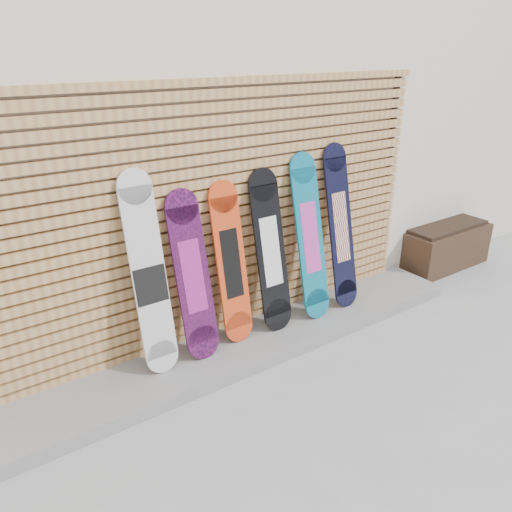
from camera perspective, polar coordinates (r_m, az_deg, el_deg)
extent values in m
plane|color=gray|center=(4.19, 5.98, -14.18)|extent=(80.00, 80.00, 0.00)
cube|color=beige|center=(6.61, -10.57, 16.45)|extent=(12.00, 5.00, 3.60)
cube|color=slate|center=(4.52, -1.14, -10.00)|extent=(4.60, 0.70, 0.12)
cube|color=#B07E49|center=(4.68, -3.13, -7.60)|extent=(4.20, 0.05, 0.08)
cube|color=#B07E49|center=(4.63, -3.16, -6.57)|extent=(4.20, 0.05, 0.08)
cube|color=#B07E49|center=(4.59, -3.18, -5.51)|extent=(4.20, 0.05, 0.07)
cube|color=#B07E49|center=(4.54, -3.21, -4.44)|extent=(4.20, 0.05, 0.07)
cube|color=#B07E49|center=(4.50, -3.24, -3.34)|extent=(4.20, 0.05, 0.07)
cube|color=#B07E49|center=(4.46, -3.26, -2.23)|extent=(4.20, 0.05, 0.07)
cube|color=#B07E49|center=(4.41, -3.29, -1.09)|extent=(4.20, 0.05, 0.07)
cube|color=#B07E49|center=(4.38, -3.32, 0.07)|extent=(4.20, 0.05, 0.07)
cube|color=#B07E49|center=(4.34, -3.35, 1.25)|extent=(4.20, 0.05, 0.07)
cube|color=#B07E49|center=(4.30, -3.38, 2.45)|extent=(4.20, 0.05, 0.08)
cube|color=#B07E49|center=(4.27, -3.41, 3.66)|extent=(4.20, 0.05, 0.08)
cube|color=#B07E49|center=(4.24, -3.44, 4.90)|extent=(4.20, 0.05, 0.08)
cube|color=#B07E49|center=(4.21, -3.47, 6.15)|extent=(4.20, 0.05, 0.08)
cube|color=#B07E49|center=(4.18, -3.50, 7.42)|extent=(4.20, 0.05, 0.08)
cube|color=#B07E49|center=(4.16, -3.54, 8.71)|extent=(4.20, 0.05, 0.08)
cube|color=#B07E49|center=(4.13, -3.57, 10.01)|extent=(4.20, 0.05, 0.08)
cube|color=#B07E49|center=(4.11, -3.60, 11.33)|extent=(4.20, 0.05, 0.08)
cube|color=#B07E49|center=(4.10, -3.64, 12.66)|extent=(4.20, 0.05, 0.08)
cube|color=#B07E49|center=(4.08, -3.67, 14.00)|extent=(4.20, 0.05, 0.08)
cube|color=#B07E49|center=(4.06, -3.71, 15.35)|extent=(4.20, 0.05, 0.08)
cube|color=#B07E49|center=(4.05, -3.75, 16.70)|extent=(4.20, 0.05, 0.08)
cube|color=#B07E49|center=(4.04, -3.78, 18.07)|extent=(4.20, 0.05, 0.08)
cube|color=black|center=(5.56, 14.63, 7.68)|extent=(0.06, 0.04, 2.23)
cube|color=#B07E49|center=(4.04, -3.82, 19.34)|extent=(4.26, 0.07, 0.06)
cube|color=#302015|center=(6.49, 20.66, 0.99)|extent=(1.18, 0.49, 0.49)
cube|color=black|center=(6.40, 20.99, 3.20)|extent=(1.08, 0.39, 0.04)
cube|color=silver|center=(3.86, -12.15, -2.13)|extent=(0.27, 0.27, 1.33)
cylinder|color=silver|center=(4.09, -10.67, -11.18)|extent=(0.27, 0.07, 0.27)
cylinder|color=silver|center=(3.74, -13.74, 7.75)|extent=(0.27, 0.07, 0.27)
cube|color=black|center=(3.88, -11.96, -3.27)|extent=(0.26, 0.08, 0.29)
cube|color=black|center=(4.03, -7.26, -2.31)|extent=(0.29, 0.27, 1.11)
cylinder|color=black|center=(4.20, -6.06, -9.73)|extent=(0.29, 0.09, 0.29)
cylinder|color=black|center=(3.93, -8.53, 5.60)|extent=(0.29, 0.09, 0.29)
cube|color=#A42086|center=(4.03, -7.26, -2.31)|extent=(0.18, 0.16, 0.59)
cube|color=red|center=(4.21, -2.86, -0.88)|extent=(0.27, 0.24, 1.13)
cylinder|color=red|center=(4.39, -1.97, -8.05)|extent=(0.27, 0.07, 0.27)
cylinder|color=red|center=(4.11, -3.81, 6.80)|extent=(0.27, 0.07, 0.27)
cube|color=black|center=(4.21, -2.86, -0.88)|extent=(0.17, 0.14, 0.59)
cube|color=black|center=(4.39, 1.67, 0.52)|extent=(0.29, 0.27, 1.16)
cylinder|color=black|center=(4.56, 2.52, -6.67)|extent=(0.29, 0.08, 0.29)
cylinder|color=black|center=(4.30, 0.78, 8.15)|extent=(0.29, 0.08, 0.29)
cube|color=silver|center=(4.39, 1.67, 0.52)|extent=(0.18, 0.16, 0.61)
cube|color=#0D6885|center=(4.62, 6.19, 2.10)|extent=(0.29, 0.31, 1.25)
cylinder|color=#0D6885|center=(4.78, 6.99, -5.38)|extent=(0.29, 0.09, 0.29)
cylinder|color=#0D6885|center=(4.54, 5.34, 9.99)|extent=(0.29, 0.09, 0.29)
cube|color=#D049B0|center=(4.62, 6.19, 2.10)|extent=(0.18, 0.17, 0.65)
cube|color=black|center=(4.86, 9.63, 3.26)|extent=(0.27, 0.31, 1.30)
cylinder|color=black|center=(5.02, 10.27, -4.19)|extent=(0.27, 0.08, 0.27)
cylinder|color=black|center=(4.78, 8.95, 11.08)|extent=(0.27, 0.08, 0.27)
cube|color=silver|center=(4.86, 9.63, 3.26)|extent=(0.17, 0.17, 0.66)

